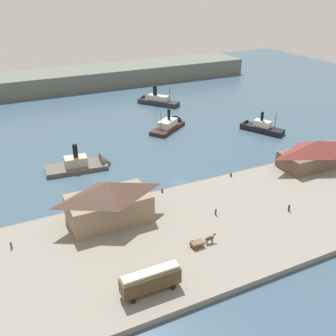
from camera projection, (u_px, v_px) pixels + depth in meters
The scene contains 17 objects.
ground_plane at pixel (178, 182), 102.85m from camera, with size 320.00×320.00×0.00m, color #385166.
quay_promenade at pixel (225, 223), 84.83m from camera, with size 110.00×36.00×1.20m, color gray.
seawall_edge at pixel (185, 186), 99.72m from camera, with size 110.00×0.80×1.00m, color #666159.
ferry_shed_central_terminal at pixel (109, 201), 82.84m from camera, with size 17.52×9.91×9.10m.
ferry_shed_west_terminal at pixel (315, 153), 107.93m from camera, with size 20.30×9.37×7.19m.
street_tram at pixel (150, 280), 64.42m from camera, with size 10.21×2.77×4.27m.
horse_cart at pixel (202, 241), 76.37m from camera, with size 5.51×1.66×1.87m.
pedestrian_by_tram at pixel (11, 245), 75.62m from camera, with size 0.38×0.38×1.55m.
pedestrian_near_east_shed at pixel (289, 208), 87.69m from camera, with size 0.42×0.42×1.71m.
pedestrian_near_cart at pixel (216, 212), 86.25m from camera, with size 0.40×0.40×1.63m.
mooring_post_center_west at pixel (231, 175), 103.01m from camera, with size 0.44×0.44×0.90m, color black.
mooring_post_east at pixel (162, 190), 95.50m from camera, with size 0.44×0.44×0.90m, color black.
ferry_near_quay at pixel (87, 164), 110.18m from camera, with size 18.81×8.50×9.99m.
ferry_moored_west at pixel (154, 101), 165.44m from camera, with size 15.43×18.07×9.12m.
ferry_approaching_east at pixel (171, 125), 139.21m from camera, with size 17.12×14.43×9.77m.
ferry_moored_east at pixel (258, 127), 136.85m from camera, with size 10.96×16.57×8.64m.
far_headland at pixel (74, 79), 189.87m from camera, with size 180.00×24.00×8.00m, color #60665B.
Camera 1 is at (-42.40, -80.35, 48.43)m, focal length 41.99 mm.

